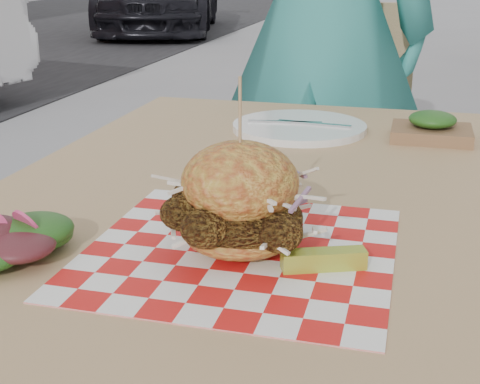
{
  "coord_description": "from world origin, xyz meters",
  "views": [
    {
      "loc": [
        0.25,
        -0.71,
        1.08
      ],
      "look_at": [
        0.06,
        -0.0,
        0.82
      ],
      "focal_mm": 50.0,
      "sensor_mm": 36.0,
      "label": 1
    }
  ],
  "objects": [
    {
      "name": "diner",
      "position": [
        -0.03,
        1.27,
        0.89
      ],
      "size": [
        0.67,
        0.46,
        1.79
      ],
      "primitive_type": "imported",
      "rotation": [
        0.0,
        0.0,
        3.09
      ],
      "color": "teal",
      "rests_on": "ground"
    },
    {
      "name": "patio_table",
      "position": [
        0.03,
        0.25,
        0.67
      ],
      "size": [
        0.8,
        1.2,
        0.75
      ],
      "color": "tan",
      "rests_on": "ground"
    },
    {
      "name": "patio_chair",
      "position": [
        0.02,
        1.34,
        0.55
      ],
      "size": [
        0.48,
        0.49,
        0.95
      ],
      "rotation": [
        0.0,
        0.0,
        0.14
      ],
      "color": "tan",
      "rests_on": "ground"
    },
    {
      "name": "paper_liner",
      "position": [
        0.06,
        -0.0,
        0.75
      ],
      "size": [
        0.36,
        0.36,
        0.0
      ],
      "primitive_type": "cube",
      "color": "red",
      "rests_on": "patio_table"
    },
    {
      "name": "sandwich",
      "position": [
        0.06,
        -0.0,
        0.81
      ],
      "size": [
        0.18,
        0.18,
        0.21
      ],
      "color": "gold",
      "rests_on": "paper_liner"
    },
    {
      "name": "pickle_spear",
      "position": [
        0.17,
        -0.03,
        0.76
      ],
      "size": [
        0.1,
        0.06,
        0.02
      ],
      "primitive_type": "cube",
      "rotation": [
        0.0,
        0.0,
        0.38
      ],
      "color": "#A1A931",
      "rests_on": "paper_liner"
    },
    {
      "name": "side_salad",
      "position": [
        -0.19,
        -0.09,
        0.76
      ],
      "size": [
        0.14,
        0.14,
        0.05
      ],
      "color": "#3F1419",
      "rests_on": "patio_table"
    },
    {
      "name": "place_setting",
      "position": [
        0.03,
        0.59,
        0.76
      ],
      "size": [
        0.27,
        0.27,
        0.02
      ],
      "color": "white",
      "rests_on": "patio_table"
    },
    {
      "name": "kraft_tray",
      "position": [
        0.29,
        0.59,
        0.77
      ],
      "size": [
        0.15,
        0.12,
        0.06
      ],
      "color": "brown",
      "rests_on": "patio_table"
    }
  ]
}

